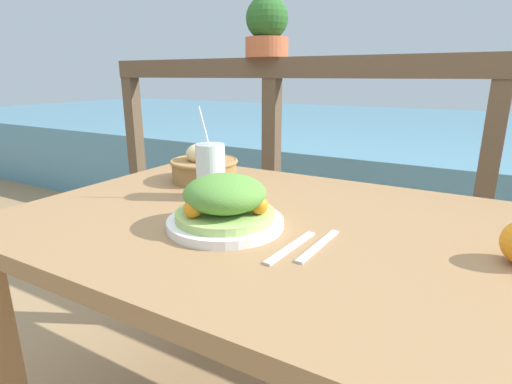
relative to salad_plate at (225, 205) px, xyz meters
The scene contains 9 objects.
patio_table 0.18m from the salad_plate, 61.76° to the left, with size 1.24×0.88×0.71m.
railing_fence 0.99m from the salad_plate, 86.76° to the left, with size 2.80×0.08×1.12m.
sea_backdrop 3.52m from the salad_plate, 89.08° to the left, with size 12.00×4.00×0.59m.
salad_plate is the anchor object (origin of this frame).
drink_glass 0.23m from the salad_plate, 133.77° to the left, with size 0.08×0.08×0.25m.
bread_basket 0.43m from the salad_plate, 133.08° to the left, with size 0.22×0.22×0.12m.
potted_plant 1.18m from the salad_plate, 113.44° to the left, with size 0.19×0.19×0.26m.
fork 0.19m from the salad_plate, 10.62° to the right, with size 0.03×0.18×0.00m.
knife 0.23m from the salad_plate, ahead, with size 0.02×0.18×0.00m.
Camera 1 is at (0.42, -0.80, 1.04)m, focal length 28.00 mm.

